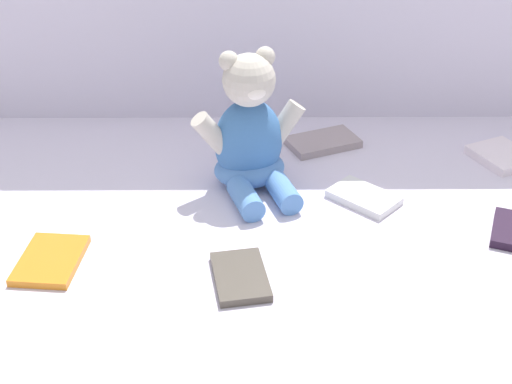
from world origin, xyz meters
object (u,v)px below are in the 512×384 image
book_case_0 (51,260)px  book_case_1 (240,277)px  book_case_2 (502,156)px  book_case_3 (323,142)px  teddy_bear (250,137)px  book_case_6 (364,197)px

book_case_0 → book_case_1: 0.30m
book_case_2 → book_case_3: (-0.34, 0.06, -0.00)m
book_case_1 → book_case_2: 0.63m
teddy_bear → book_case_0: 0.40m
teddy_bear → book_case_0: teddy_bear is taller
book_case_1 → book_case_2: (0.51, 0.37, 0.00)m
book_case_1 → book_case_2: size_ratio=1.09×
book_case_0 → book_case_6: (0.51, 0.18, 0.00)m
book_case_2 → book_case_6: (-0.29, -0.15, -0.00)m
book_case_2 → book_case_3: bearing=-35.2°
book_case_2 → book_case_6: book_case_2 is taller
book_case_6 → book_case_2: bearing=-20.1°
book_case_2 → book_case_6: size_ratio=0.93×
book_case_3 → book_case_6: book_case_3 is taller
book_case_1 → book_case_6: same height
teddy_bear → book_case_3: size_ratio=1.83×
teddy_bear → book_case_2: (0.49, 0.09, -0.09)m
teddy_bear → book_case_0: bearing=-160.3°
book_case_2 → book_case_3: book_case_2 is taller
book_case_0 → book_case_3: bearing=45.6°
book_case_0 → book_case_6: book_case_6 is taller
teddy_bear → book_case_1: teddy_bear is taller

